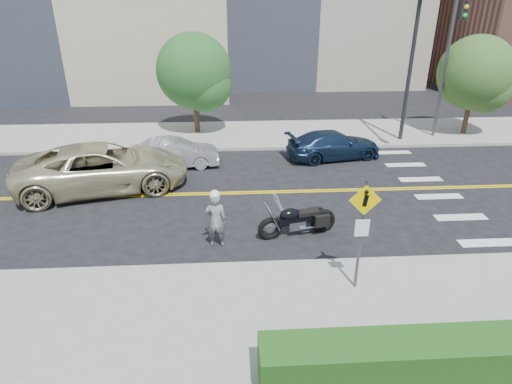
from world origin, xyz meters
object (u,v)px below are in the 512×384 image
object	(u,v)px
parked_car_silver	(175,153)
motorcyclist	(216,219)
pedestrian_sign	(362,225)
parked_car_blue	(334,145)
motorcycle	(298,213)
suv	(103,167)

from	to	relation	value
parked_car_silver	motorcyclist	bearing A→B (deg)	-169.24
pedestrian_sign	parked_car_blue	world-z (taller)	pedestrian_sign
motorcyclist	motorcycle	size ratio (longest dim) A/B	0.74
suv	motorcyclist	bearing A→B (deg)	-148.92
motorcycle	motorcyclist	bearing A→B (deg)	178.13
suv	parked_car_blue	xyz separation A→B (m)	(9.86, 2.99, -0.26)
suv	motorcycle	bearing A→B (deg)	-133.39
pedestrian_sign	motorcyclist	xyz separation A→B (m)	(-3.64, 2.49, -1.03)
parked_car_silver	parked_car_blue	world-z (taller)	parked_car_blue
motorcyclist	suv	bearing A→B (deg)	-42.48
motorcyclist	parked_car_silver	bearing A→B (deg)	-70.82
motorcycle	parked_car_silver	size ratio (longest dim) A/B	0.65
parked_car_silver	pedestrian_sign	bearing A→B (deg)	-154.43
suv	parked_car_blue	world-z (taller)	suv
pedestrian_sign	parked_car_blue	size ratio (longest dim) A/B	0.67
pedestrian_sign	parked_car_blue	distance (m)	10.27
motorcycle	parked_car_silver	world-z (taller)	motorcycle
motorcyclist	motorcycle	xyz separation A→B (m)	(2.58, 0.51, -0.16)
motorcycle	parked_car_blue	size ratio (longest dim) A/B	0.57
suv	pedestrian_sign	bearing A→B (deg)	-144.49
motorcycle	parked_car_blue	world-z (taller)	motorcycle
pedestrian_sign	parked_car_blue	xyz separation A→B (m)	(1.70, 10.05, -1.31)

